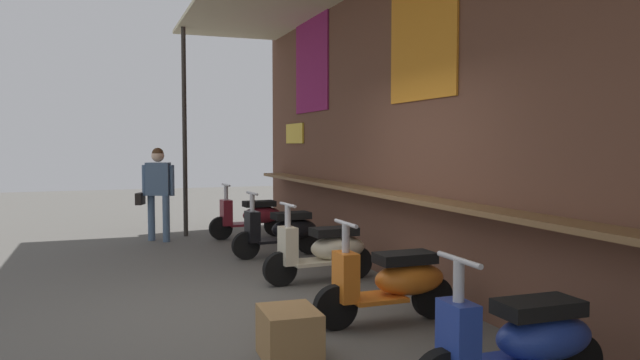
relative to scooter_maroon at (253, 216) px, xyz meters
name	(u,v)px	position (x,y,z in m)	size (l,w,h in m)	color
ground_plane	(257,310)	(4.56, -1.08, -0.39)	(34.43, 34.43, 0.00)	#56544F
market_stall_facade	(426,99)	(4.55, 0.82, 1.76)	(12.30, 2.26, 3.93)	brown
scooter_maroon	(253,216)	(0.00, 0.00, 0.00)	(0.48, 1.40, 0.97)	maroon
scooter_black	(284,230)	(1.88, 0.00, 0.00)	(0.50, 1.40, 0.97)	black
scooter_cream	(325,250)	(3.62, 0.00, 0.00)	(0.49, 1.40, 0.97)	beige
scooter_orange	(393,281)	(5.40, 0.00, 0.00)	(0.46, 1.40, 0.97)	orange
scooter_blue	(523,341)	(7.21, 0.00, 0.00)	(0.46, 1.40, 0.97)	#233D9E
shopper_with_handbag	(157,185)	(-0.19, -1.61, 0.57)	(0.41, 0.65, 1.59)	slate
merchandise_crate	(289,334)	(5.97, -1.19, -0.19)	(0.53, 0.42, 0.39)	olive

